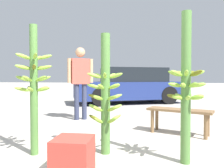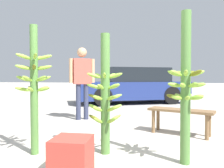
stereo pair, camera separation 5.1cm
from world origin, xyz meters
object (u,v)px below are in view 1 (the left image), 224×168
(banana_stalk_right, at_px, (186,87))
(vendor_person, at_px, (80,76))
(market_bench, at_px, (179,114))
(produce_crate, at_px, (73,156))
(parked_car, at_px, (130,86))
(banana_stalk_left, at_px, (34,84))
(banana_stalk_center, at_px, (105,95))

(banana_stalk_right, distance_m, vendor_person, 3.02)
(market_bench, relative_size, produce_crate, 2.99)
(produce_crate, bearing_deg, parked_car, 88.32)
(banana_stalk_left, distance_m, banana_stalk_right, 1.83)
(market_bench, bearing_deg, vendor_person, 176.24)
(banana_stalk_left, xyz_separation_m, market_bench, (1.97, 1.28, -0.53))
(market_bench, bearing_deg, parked_car, 126.65)
(banana_stalk_left, height_order, market_bench, banana_stalk_left)
(banana_stalk_center, distance_m, produce_crate, 0.89)
(market_bench, relative_size, parked_car, 0.25)
(banana_stalk_left, bearing_deg, market_bench, 33.06)
(vendor_person, height_order, produce_crate, vendor_person)
(banana_stalk_left, distance_m, produce_crate, 1.08)
(vendor_person, distance_m, produce_crate, 3.02)
(banana_stalk_left, height_order, banana_stalk_center, banana_stalk_left)
(banana_stalk_center, bearing_deg, vendor_person, 114.00)
(parked_car, distance_m, produce_crate, 6.40)
(banana_stalk_center, relative_size, vendor_person, 0.92)
(banana_stalk_right, relative_size, parked_car, 0.38)
(banana_stalk_left, height_order, produce_crate, banana_stalk_left)
(banana_stalk_right, height_order, produce_crate, banana_stalk_right)
(banana_stalk_center, bearing_deg, banana_stalk_right, -11.07)
(parked_car, bearing_deg, banana_stalk_left, 148.81)
(banana_stalk_center, distance_m, market_bench, 1.61)
(vendor_person, bearing_deg, banana_stalk_right, -77.31)
(banana_stalk_right, height_order, market_bench, banana_stalk_right)
(banana_stalk_right, bearing_deg, vendor_person, 129.26)
(vendor_person, relative_size, parked_car, 0.37)
(banana_stalk_left, distance_m, market_bench, 2.41)
(banana_stalk_center, bearing_deg, parked_car, 90.21)
(market_bench, bearing_deg, banana_stalk_left, -123.85)
(banana_stalk_right, xyz_separation_m, vendor_person, (-1.91, 2.34, 0.14))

